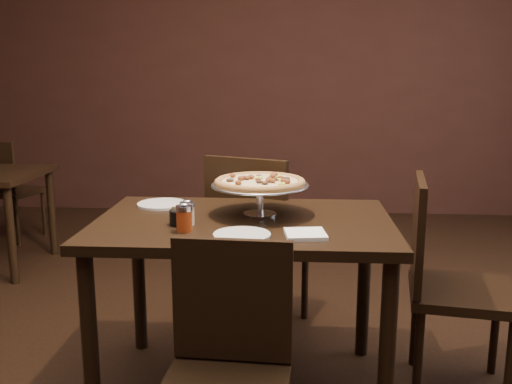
{
  "coord_description": "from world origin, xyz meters",
  "views": [
    {
      "loc": [
        0.24,
        -2.27,
        1.41
      ],
      "look_at": [
        0.06,
        0.14,
        0.91
      ],
      "focal_mm": 40.0,
      "sensor_mm": 36.0,
      "label": 1
    }
  ],
  "objects": [
    {
      "name": "packet_caddy",
      "position": [
        -0.24,
        -0.01,
        0.83
      ],
      "size": [
        0.1,
        0.1,
        0.08
      ],
      "rotation": [
        0.0,
        0.0,
        -0.16
      ],
      "color": "black",
      "rests_on": "dining_table"
    },
    {
      "name": "plate_near",
      "position": [
        0.03,
        -0.17,
        0.8
      ],
      "size": [
        0.22,
        0.22,
        0.01
      ],
      "primitive_type": "cylinder",
      "color": "white",
      "rests_on": "dining_table"
    },
    {
      "name": "parmesan_shaker",
      "position": [
        -0.22,
        -0.01,
        0.85
      ],
      "size": [
        0.06,
        0.06,
        0.11
      ],
      "color": "#F2E4BC",
      "rests_on": "dining_table"
    },
    {
      "name": "room",
      "position": [
        0.06,
        0.03,
        1.4
      ],
      "size": [
        6.04,
        7.04,
        2.84
      ],
      "color": "black",
      "rests_on": "ground"
    },
    {
      "name": "serving_spatula",
      "position": [
        0.15,
        0.1,
        0.94
      ],
      "size": [
        0.15,
        0.15,
        0.02
      ],
      "rotation": [
        0.0,
        0.0,
        -0.93
      ],
      "color": "silver",
      "rests_on": "pizza_stand"
    },
    {
      "name": "pepper_flake_shaker",
      "position": [
        -0.21,
        -0.11,
        0.85
      ],
      "size": [
        0.07,
        0.07,
        0.12
      ],
      "color": "maroon",
      "rests_on": "dining_table"
    },
    {
      "name": "chair_side",
      "position": [
        0.9,
        0.17,
        0.53
      ],
      "size": [
        0.52,
        0.52,
        0.97
      ],
      "rotation": [
        0.0,
        0.0,
        1.41
      ],
      "color": "black",
      "rests_on": "ground"
    },
    {
      "name": "plate_left",
      "position": [
        -0.4,
        0.33,
        0.8
      ],
      "size": [
        0.23,
        0.23,
        0.01
      ],
      "primitive_type": "cylinder",
      "color": "white",
      "rests_on": "dining_table"
    },
    {
      "name": "chair_far",
      "position": [
        0.02,
        0.69,
        0.54
      ],
      "size": [
        0.6,
        0.6,
        0.99
      ],
      "rotation": [
        0.0,
        0.0,
        2.77
      ],
      "color": "black",
      "rests_on": "ground"
    },
    {
      "name": "pizza_stand",
      "position": [
        0.07,
        0.18,
        0.94
      ],
      "size": [
        0.43,
        0.43,
        0.18
      ],
      "color": "silver",
      "rests_on": "dining_table"
    },
    {
      "name": "dining_table",
      "position": [
        0.01,
        0.09,
        0.69
      ],
      "size": [
        1.28,
        0.86,
        0.8
      ],
      "rotation": [
        0.0,
        0.0,
        0.01
      ],
      "color": "black",
      "rests_on": "ground"
    },
    {
      "name": "bg_chair_far",
      "position": [
        -2.21,
        2.28,
        0.47
      ],
      "size": [
        0.49,
        0.49,
        0.87
      ],
      "rotation": [
        0.0,
        0.0,
        2.88
      ],
      "color": "black",
      "rests_on": "ground"
    },
    {
      "name": "napkin_stack",
      "position": [
        0.27,
        -0.15,
        0.8
      ],
      "size": [
        0.17,
        0.17,
        0.02
      ],
      "primitive_type": "cube",
      "rotation": [
        0.0,
        0.0,
        0.13
      ],
      "color": "white",
      "rests_on": "dining_table"
    },
    {
      "name": "chair_near",
      "position": [
        0.02,
        -0.59,
        0.48
      ],
      "size": [
        0.43,
        0.43,
        0.88
      ],
      "rotation": [
        0.0,
        0.0,
        -0.05
      ],
      "color": "black",
      "rests_on": "ground"
    }
  ]
}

